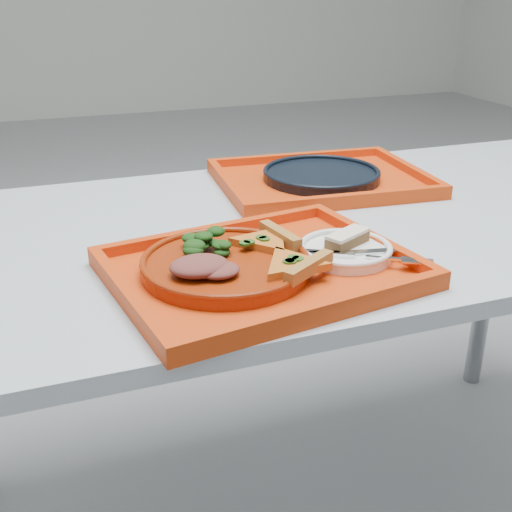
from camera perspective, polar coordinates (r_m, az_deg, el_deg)
name	(u,v)px	position (r m, az deg, el deg)	size (l,w,h in m)	color
ground	(305,510)	(1.67, 4.40, -21.58)	(10.00, 10.00, 0.00)	#999CA2
table	(316,253)	(1.28, 5.33, 0.27)	(1.60, 0.80, 0.75)	#B1BCC7
tray_main	(261,273)	(1.00, 0.48, -1.51)	(0.45, 0.35, 0.01)	#C4340A
tray_far	(321,182)	(1.46, 5.81, 6.57)	(0.45, 0.35, 0.01)	#C4340A
dinner_plate	(226,267)	(0.99, -2.71, -0.95)	(0.26, 0.26, 0.02)	maroon
side_plate	(345,253)	(1.05, 7.93, 0.29)	(0.15, 0.15, 0.01)	white
navy_plate	(321,176)	(1.45, 5.83, 7.10)	(0.26, 0.26, 0.02)	black
pizza_slice_a	(292,262)	(0.96, 3.21, -0.53)	(0.12, 0.10, 0.02)	orange
pizza_slice_b	(265,239)	(1.04, 0.77, 1.54)	(0.12, 0.10, 0.02)	orange
salad_heap	(209,240)	(1.01, -4.19, 1.40)	(0.08, 0.07, 0.04)	black
meat_portion	(199,266)	(0.94, -5.07, -0.89)	(0.09, 0.07, 0.03)	brown
dessert_bar	(347,238)	(1.06, 8.13, 1.55)	(0.09, 0.07, 0.02)	#53321B
knife	(348,252)	(1.03, 8.18, 0.34)	(0.18, 0.02, 0.01)	silver
fork	(364,256)	(1.02, 9.61, -0.02)	(0.18, 0.02, 0.01)	silver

